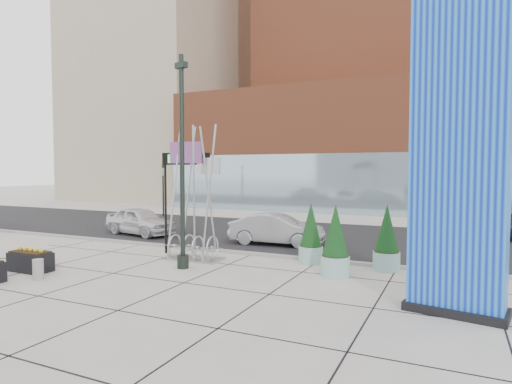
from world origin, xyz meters
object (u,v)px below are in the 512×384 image
at_px(overhead_street_sign, 179,167).
at_px(car_white_west, 140,221).
at_px(blue_pylon, 459,161).
at_px(lamp_post, 182,182).
at_px(public_art_sculpture, 194,225).
at_px(car_silver_mid, 277,229).
at_px(concrete_bollard, 38,269).

distance_m(overhead_street_sign, car_white_west, 7.10).
bearing_deg(car_white_west, blue_pylon, -102.08).
height_order(blue_pylon, car_white_west, blue_pylon).
xyz_separation_m(lamp_post, car_white_west, (-6.86, 5.76, -2.44)).
distance_m(public_art_sculpture, car_silver_mid, 4.96).
bearing_deg(public_art_sculpture, blue_pylon, -18.34).
distance_m(concrete_bollard, car_white_west, 9.78).
relative_size(concrete_bollard, car_white_west, 0.15).
relative_size(concrete_bollard, car_silver_mid, 0.15).
height_order(lamp_post, car_silver_mid, lamp_post).
xyz_separation_m(blue_pylon, public_art_sculpture, (-9.68, 2.71, -2.45)).
relative_size(lamp_post, car_silver_mid, 1.71).
xyz_separation_m(car_white_west, car_silver_mid, (8.15, 0.29, -0.02)).
height_order(lamp_post, concrete_bollard, lamp_post).
bearing_deg(concrete_bollard, car_silver_mid, 63.38).
xyz_separation_m(public_art_sculpture, car_white_west, (-6.38, 4.29, -0.66)).
distance_m(concrete_bollard, overhead_street_sign, 6.73).
height_order(public_art_sculpture, concrete_bollard, public_art_sculpture).
height_order(concrete_bollard, overhead_street_sign, overhead_street_sign).
xyz_separation_m(lamp_post, concrete_bollard, (-3.45, -3.40, -2.87)).
xyz_separation_m(blue_pylon, overhead_street_sign, (-10.78, 3.32, -0.11)).
bearing_deg(car_silver_mid, blue_pylon, -136.85).
bearing_deg(lamp_post, overhead_street_sign, 127.30).
bearing_deg(car_silver_mid, overhead_street_sign, 139.97).
bearing_deg(car_silver_mid, lamp_post, 163.82).
relative_size(car_white_west, car_silver_mid, 0.99).
relative_size(blue_pylon, car_white_west, 1.78).
height_order(overhead_street_sign, car_silver_mid, overhead_street_sign).
bearing_deg(car_white_west, overhead_street_sign, -113.38).
distance_m(blue_pylon, car_silver_mid, 11.21).
relative_size(lamp_post, overhead_street_sign, 1.79).
bearing_deg(public_art_sculpture, car_white_west, 143.39).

